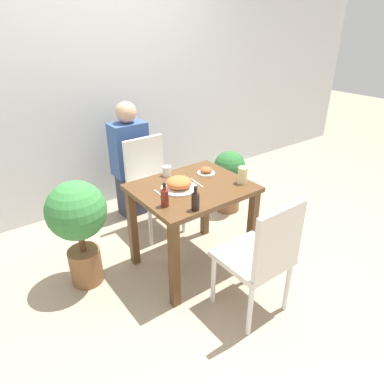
{
  "coord_description": "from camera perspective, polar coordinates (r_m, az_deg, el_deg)",
  "views": [
    {
      "loc": [
        -1.38,
        -1.85,
        1.84
      ],
      "look_at": [
        0.0,
        0.0,
        0.67
      ],
      "focal_mm": 32.0,
      "sensor_mm": 36.0,
      "label": 1
    }
  ],
  "objects": [
    {
      "name": "ground_plane",
      "position": [
        2.95,
        -0.0,
        -11.76
      ],
      "size": [
        16.0,
        16.0,
        0.0
      ],
      "primitive_type": "plane",
      "color": "tan"
    },
    {
      "name": "wall_back",
      "position": [
        3.65,
        -14.77,
        17.48
      ],
      "size": [
        8.0,
        0.05,
        2.6
      ],
      "color": "silver",
      "rests_on": "ground_plane"
    },
    {
      "name": "dining_table",
      "position": [
        2.62,
        -0.0,
        -1.62
      ],
      "size": [
        0.85,
        0.7,
        0.72
      ],
      "color": "brown",
      "rests_on": "ground_plane"
    },
    {
      "name": "chair_near",
      "position": [
        2.27,
        11.62,
        -10.14
      ],
      "size": [
        0.42,
        0.42,
        0.88
      ],
      "rotation": [
        0.0,
        0.0,
        3.14
      ],
      "color": "silver",
      "rests_on": "ground_plane"
    },
    {
      "name": "chair_far",
      "position": [
        3.21,
        -6.8,
        1.88
      ],
      "size": [
        0.42,
        0.42,
        0.88
      ],
      "color": "silver",
      "rests_on": "ground_plane"
    },
    {
      "name": "food_plate",
      "position": [
        2.5,
        -2.18,
        1.38
      ],
      "size": [
        0.27,
        0.27,
        0.09
      ],
      "color": "white",
      "rests_on": "dining_table"
    },
    {
      "name": "side_plate",
      "position": [
        2.77,
        2.38,
        3.51
      ],
      "size": [
        0.14,
        0.14,
        0.05
      ],
      "color": "white",
      "rests_on": "dining_table"
    },
    {
      "name": "drink_cup",
      "position": [
        2.73,
        -4.23,
        3.49
      ],
      "size": [
        0.07,
        0.07,
        0.08
      ],
      "color": "silver",
      "rests_on": "dining_table"
    },
    {
      "name": "juice_glass",
      "position": [
        2.62,
        8.45,
        2.8
      ],
      "size": [
        0.07,
        0.07,
        0.13
      ],
      "color": "beige",
      "rests_on": "dining_table"
    },
    {
      "name": "sauce_bottle",
      "position": [
        2.27,
        -4.58,
        -0.84
      ],
      "size": [
        0.05,
        0.05,
        0.18
      ],
      "color": "maroon",
      "rests_on": "dining_table"
    },
    {
      "name": "condiment_bottle",
      "position": [
        2.21,
        0.57,
        -1.46
      ],
      "size": [
        0.05,
        0.05,
        0.18
      ],
      "color": "black",
      "rests_on": "dining_table"
    },
    {
      "name": "fork_utensil",
      "position": [
        2.44,
        -5.33,
        -0.44
      ],
      "size": [
        0.02,
        0.18,
        0.0
      ],
      "rotation": [
        0.0,
        0.0,
        1.5
      ],
      "color": "silver",
      "rests_on": "dining_table"
    },
    {
      "name": "spoon_utensil",
      "position": [
        2.61,
        0.81,
        1.54
      ],
      "size": [
        0.03,
        0.18,
        0.0
      ],
      "rotation": [
        0.0,
        0.0,
        1.45
      ],
      "color": "silver",
      "rests_on": "dining_table"
    },
    {
      "name": "potted_plant_left",
      "position": [
        2.6,
        -18.45,
        -4.58
      ],
      "size": [
        0.43,
        0.43,
        0.85
      ],
      "color": "brown",
      "rests_on": "ground_plane"
    },
    {
      "name": "potted_plant_right",
      "position": [
        3.57,
        6.18,
        2.54
      ],
      "size": [
        0.32,
        0.32,
        0.66
      ],
      "color": "brown",
      "rests_on": "ground_plane"
    },
    {
      "name": "person_figure",
      "position": [
        3.47,
        -10.26,
        5.06
      ],
      "size": [
        0.34,
        0.22,
        1.17
      ],
      "color": "#2D3347",
      "rests_on": "ground_plane"
    }
  ]
}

